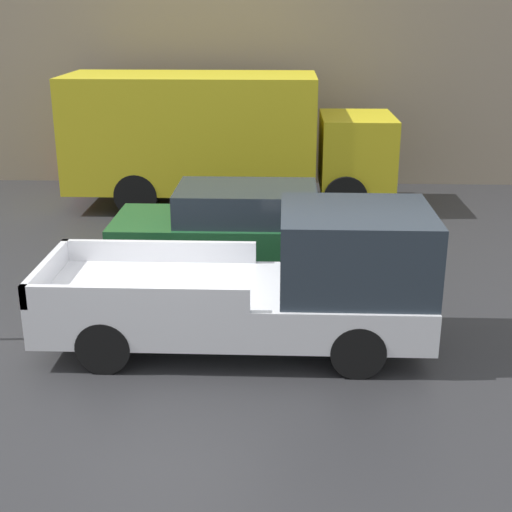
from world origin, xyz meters
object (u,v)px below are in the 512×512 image
(car, at_px, (241,227))
(newspaper_box, at_px, (81,167))
(delivery_truck, at_px, (217,136))
(pickup_truck, at_px, (276,284))

(car, distance_m, newspaper_box, 8.42)
(delivery_truck, bearing_deg, pickup_truck, -78.79)
(car, bearing_deg, newspaper_box, 126.56)
(pickup_truck, height_order, delivery_truck, delivery_truck)
(pickup_truck, xyz_separation_m, newspaper_box, (-5.72, 10.12, -0.51))
(pickup_truck, bearing_deg, newspaper_box, 119.48)
(pickup_truck, distance_m, newspaper_box, 11.64)
(delivery_truck, relative_size, newspaper_box, 8.42)
(pickup_truck, relative_size, newspaper_box, 5.92)
(pickup_truck, height_order, newspaper_box, pickup_truck)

